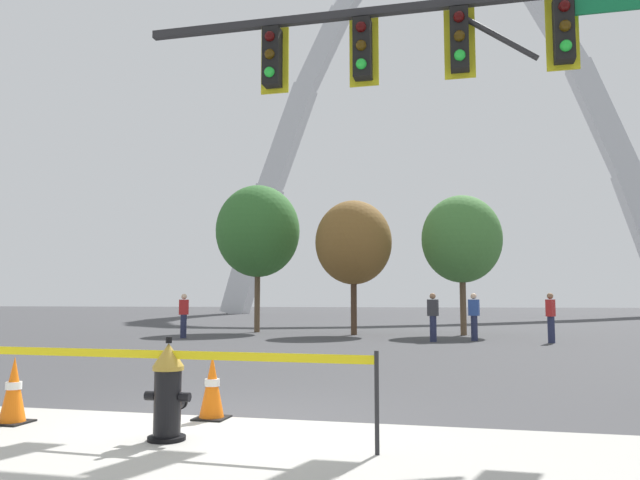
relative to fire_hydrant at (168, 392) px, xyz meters
name	(u,v)px	position (x,y,z in m)	size (l,w,h in m)	color
ground_plane	(219,423)	(0.15, 0.92, -0.47)	(240.00, 240.00, 0.00)	#3D3D3F
fire_hydrant	(168,392)	(0.00, 0.00, 0.00)	(0.46, 0.48, 0.99)	black
caution_tape_barrier	(135,375)	(-0.35, -0.01, 0.15)	(4.83, 0.23, 0.90)	#232326
traffic_cone_by_hydrant	(14,391)	(-2.03, 0.36, -0.11)	(0.36, 0.36, 0.73)	black
traffic_cone_mid_sidewalk	(212,388)	(-0.01, 1.10, -0.11)	(0.36, 0.36, 0.73)	black
traffic_signal_gantry	(491,81)	(3.22, 3.16, 3.94)	(7.82, 0.44, 6.00)	#232326
monument_arch	(436,135)	(0.15, 55.26, 17.09)	(44.11, 2.38, 40.05)	silver
tree_far_left	(258,231)	(-5.95, 19.74, 3.87)	(3.62, 3.62, 6.33)	brown
tree_left_mid	(353,243)	(-1.55, 18.64, 3.18)	(3.05, 3.05, 5.33)	#473323
tree_center_left	(462,239)	(2.65, 19.41, 3.29)	(3.14, 3.14, 5.50)	brown
pedestrian_walking_left	(551,317)	(5.40, 15.48, 0.35)	(0.33, 0.39, 1.59)	#232847
pedestrian_standing_center	(433,317)	(1.71, 15.24, 0.35)	(0.37, 0.26, 1.59)	#232847
pedestrian_walking_right	(474,316)	(3.03, 16.00, 0.35)	(0.38, 0.28, 1.59)	#232847
pedestrian_near_trees	(184,315)	(-7.15, 15.17, 0.35)	(0.39, 0.32, 1.59)	#232847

